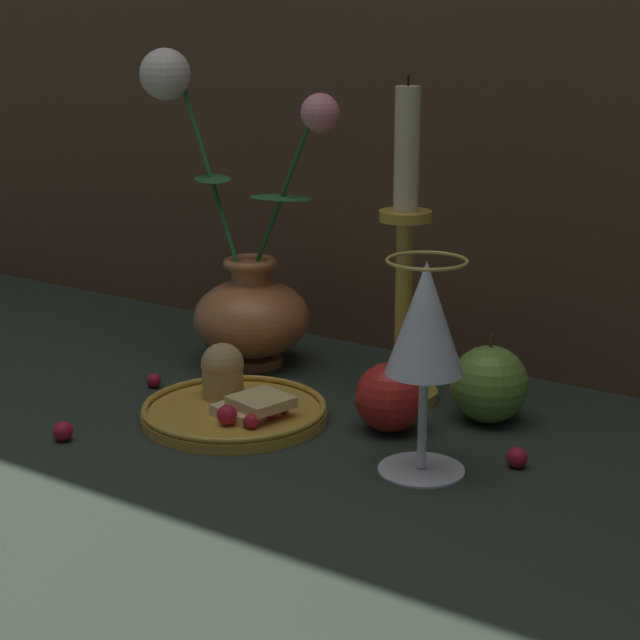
{
  "coord_description": "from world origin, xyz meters",
  "views": [
    {
      "loc": [
        0.57,
        -0.75,
        0.38
      ],
      "look_at": [
        0.02,
        0.05,
        0.1
      ],
      "focal_mm": 60.0,
      "sensor_mm": 36.0,
      "label": 1
    }
  ],
  "objects_px": {
    "apple_beside_vase": "(489,384)",
    "apple_near_glass": "(390,397)",
    "candlestick": "(404,266)",
    "vase": "(246,286)",
    "wine_glass": "(425,328)",
    "plate_with_pastries": "(236,402)"
  },
  "relations": [
    {
      "from": "apple_beside_vase",
      "to": "apple_near_glass",
      "type": "distance_m",
      "value": 0.1
    },
    {
      "from": "vase",
      "to": "wine_glass",
      "type": "height_order",
      "value": "vase"
    },
    {
      "from": "candlestick",
      "to": "apple_beside_vase",
      "type": "bearing_deg",
      "value": -3.88
    },
    {
      "from": "apple_near_glass",
      "to": "apple_beside_vase",
      "type": "bearing_deg",
      "value": 48.49
    },
    {
      "from": "wine_glass",
      "to": "candlestick",
      "type": "relative_size",
      "value": 0.58
    },
    {
      "from": "apple_beside_vase",
      "to": "vase",
      "type": "bearing_deg",
      "value": 178.01
    },
    {
      "from": "vase",
      "to": "candlestick",
      "type": "distance_m",
      "value": 0.21
    },
    {
      "from": "vase",
      "to": "apple_near_glass",
      "type": "xyz_separation_m",
      "value": [
        0.24,
        -0.09,
        -0.06
      ]
    },
    {
      "from": "apple_beside_vase",
      "to": "plate_with_pastries",
      "type": "bearing_deg",
      "value": -148.46
    },
    {
      "from": "plate_with_pastries",
      "to": "apple_beside_vase",
      "type": "bearing_deg",
      "value": 31.54
    },
    {
      "from": "vase",
      "to": "apple_beside_vase",
      "type": "bearing_deg",
      "value": -1.99
    },
    {
      "from": "vase",
      "to": "apple_near_glass",
      "type": "distance_m",
      "value": 0.26
    },
    {
      "from": "apple_beside_vase",
      "to": "apple_near_glass",
      "type": "bearing_deg",
      "value": -131.51
    },
    {
      "from": "plate_with_pastries",
      "to": "apple_beside_vase",
      "type": "xyz_separation_m",
      "value": [
        0.21,
        0.13,
        0.02
      ]
    },
    {
      "from": "vase",
      "to": "apple_beside_vase",
      "type": "distance_m",
      "value": 0.31
    },
    {
      "from": "wine_glass",
      "to": "apple_beside_vase",
      "type": "relative_size",
      "value": 2.14
    },
    {
      "from": "candlestick",
      "to": "vase",
      "type": "bearing_deg",
      "value": 178.96
    },
    {
      "from": "plate_with_pastries",
      "to": "candlestick",
      "type": "height_order",
      "value": "candlestick"
    },
    {
      "from": "vase",
      "to": "plate_with_pastries",
      "type": "height_order",
      "value": "vase"
    },
    {
      "from": "plate_with_pastries",
      "to": "wine_glass",
      "type": "relative_size",
      "value": 0.97
    },
    {
      "from": "apple_beside_vase",
      "to": "candlestick",
      "type": "bearing_deg",
      "value": 176.12
    },
    {
      "from": "wine_glass",
      "to": "apple_beside_vase",
      "type": "xyz_separation_m",
      "value": [
        -0.0,
        0.14,
        -0.09
      ]
    }
  ]
}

